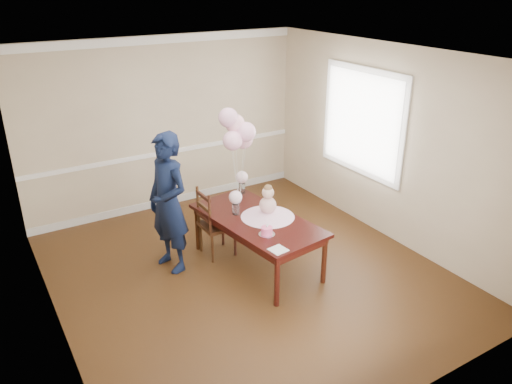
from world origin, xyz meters
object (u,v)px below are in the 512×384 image
object	(u,v)px
dining_table_top	(257,220)
birthday_cake	(267,231)
dining_chair_seat	(217,225)
woman	(168,203)

from	to	relation	value
dining_table_top	birthday_cake	world-z (taller)	birthday_cake
birthday_cake	dining_chair_seat	bearing A→B (deg)	100.22
dining_table_top	dining_chair_seat	xyz separation A→B (m)	(-0.30, 0.53, -0.23)
dining_chair_seat	dining_table_top	bearing A→B (deg)	-61.41
birthday_cake	woman	xyz separation A→B (m)	(-0.83, 0.97, 0.17)
dining_table_top	woman	size ratio (longest dim) A/B	1.00
dining_table_top	dining_chair_seat	bearing A→B (deg)	112.10
birthday_cake	woman	bearing A→B (deg)	130.73
dining_table_top	dining_chair_seat	distance (m)	0.65
dining_table_top	birthday_cake	size ratio (longest dim) A/B	13.33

